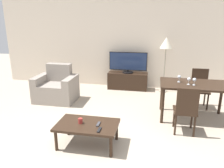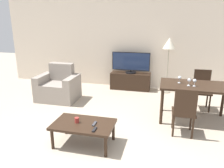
{
  "view_description": "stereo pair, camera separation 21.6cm",
  "coord_description": "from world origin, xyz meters",
  "px_view_note": "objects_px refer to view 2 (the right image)",
  "views": [
    {
      "loc": [
        0.89,
        -2.48,
        2.02
      ],
      "look_at": [
        0.02,
        1.98,
        0.65
      ],
      "focal_mm": 35.0,
      "sensor_mm": 36.0,
      "label": 1
    },
    {
      "loc": [
        1.1,
        -2.43,
        2.02
      ],
      "look_at": [
        0.02,
        1.98,
        0.65
      ],
      "focal_mm": 35.0,
      "sensor_mm": 36.0,
      "label": 2
    }
  ],
  "objects_px": {
    "remote_primary": "(94,129)",
    "wine_glass_right": "(180,78)",
    "wine_glass_left": "(189,81)",
    "armchair": "(58,87)",
    "floor_lamp": "(169,46)",
    "dining_chair_near": "(184,110)",
    "cup_white_near": "(77,120)",
    "tv": "(131,63)",
    "remote_secondary": "(94,124)",
    "dining_chair_far": "(202,88)",
    "coffee_table": "(84,126)",
    "wine_glass_center": "(195,81)",
    "dining_table": "(195,89)",
    "tv_stand": "(130,81)"
  },
  "relations": [
    {
      "from": "remote_primary",
      "to": "wine_glass_left",
      "type": "xyz_separation_m",
      "value": [
        1.46,
        1.48,
        0.47
      ]
    },
    {
      "from": "floor_lamp",
      "to": "dining_chair_near",
      "type": "bearing_deg",
      "value": -82.88
    },
    {
      "from": "dining_chair_near",
      "to": "dining_chair_far",
      "type": "bearing_deg",
      "value": 71.4
    },
    {
      "from": "armchair",
      "to": "tv_stand",
      "type": "bearing_deg",
      "value": 38.06
    },
    {
      "from": "tv",
      "to": "dining_chair_far",
      "type": "height_order",
      "value": "tv"
    },
    {
      "from": "armchair",
      "to": "wine_glass_right",
      "type": "height_order",
      "value": "armchair"
    },
    {
      "from": "coffee_table",
      "to": "wine_glass_right",
      "type": "xyz_separation_m",
      "value": [
        1.53,
        1.46,
        0.52
      ]
    },
    {
      "from": "armchair",
      "to": "wine_glass_left",
      "type": "height_order",
      "value": "armchair"
    },
    {
      "from": "floor_lamp",
      "to": "wine_glass_center",
      "type": "distance_m",
      "value": 1.92
    },
    {
      "from": "floor_lamp",
      "to": "wine_glass_left",
      "type": "distance_m",
      "value": 1.88
    },
    {
      "from": "dining_chair_far",
      "to": "wine_glass_right",
      "type": "height_order",
      "value": "wine_glass_right"
    },
    {
      "from": "armchair",
      "to": "wine_glass_right",
      "type": "relative_size",
      "value": 6.8
    },
    {
      "from": "dining_chair_near",
      "to": "cup_white_near",
      "type": "relative_size",
      "value": 10.32
    },
    {
      "from": "tv",
      "to": "floor_lamp",
      "type": "distance_m",
      "value": 1.16
    },
    {
      "from": "armchair",
      "to": "dining_chair_far",
      "type": "height_order",
      "value": "armchair"
    },
    {
      "from": "wine_glass_right",
      "to": "wine_glass_left",
      "type": "bearing_deg",
      "value": -41.38
    },
    {
      "from": "remote_secondary",
      "to": "armchair",
      "type": "bearing_deg",
      "value": 130.65
    },
    {
      "from": "remote_secondary",
      "to": "wine_glass_right",
      "type": "xyz_separation_m",
      "value": [
        1.35,
        1.45,
        0.47
      ]
    },
    {
      "from": "tv",
      "to": "coffee_table",
      "type": "distance_m",
      "value": 3.18
    },
    {
      "from": "coffee_table",
      "to": "dining_table",
      "type": "relative_size",
      "value": 0.73
    },
    {
      "from": "dining_table",
      "to": "wine_glass_center",
      "type": "relative_size",
      "value": 9.38
    },
    {
      "from": "remote_secondary",
      "to": "tv_stand",
      "type": "bearing_deg",
      "value": 88.48
    },
    {
      "from": "floor_lamp",
      "to": "remote_primary",
      "type": "distance_m",
      "value": 3.55
    },
    {
      "from": "dining_chair_far",
      "to": "cup_white_near",
      "type": "xyz_separation_m",
      "value": [
        -2.2,
        -2.11,
        -0.07
      ]
    },
    {
      "from": "remote_secondary",
      "to": "dining_chair_near",
      "type": "bearing_deg",
      "value": 25.65
    },
    {
      "from": "tv_stand",
      "to": "wine_glass_right",
      "type": "height_order",
      "value": "wine_glass_right"
    },
    {
      "from": "tv",
      "to": "dining_chair_near",
      "type": "xyz_separation_m",
      "value": [
        1.34,
        -2.45,
        -0.31
      ]
    },
    {
      "from": "dining_chair_near",
      "to": "remote_secondary",
      "type": "distance_m",
      "value": 1.58
    },
    {
      "from": "remote_primary",
      "to": "coffee_table",
      "type": "bearing_deg",
      "value": 144.64
    },
    {
      "from": "wine_glass_left",
      "to": "wine_glass_center",
      "type": "bearing_deg",
      "value": -8.86
    },
    {
      "from": "remote_secondary",
      "to": "cup_white_near",
      "type": "height_order",
      "value": "cup_white_near"
    },
    {
      "from": "wine_glass_left",
      "to": "armchair",
      "type": "bearing_deg",
      "value": 170.19
    },
    {
      "from": "remote_primary",
      "to": "wine_glass_right",
      "type": "xyz_separation_m",
      "value": [
        1.29,
        1.63,
        0.47
      ]
    },
    {
      "from": "cup_white_near",
      "to": "floor_lamp",
      "type": "bearing_deg",
      "value": 65.35
    },
    {
      "from": "coffee_table",
      "to": "remote_secondary",
      "type": "distance_m",
      "value": 0.19
    },
    {
      "from": "dining_table",
      "to": "floor_lamp",
      "type": "distance_m",
      "value": 1.89
    },
    {
      "from": "tv",
      "to": "dining_chair_near",
      "type": "height_order",
      "value": "tv"
    },
    {
      "from": "dining_chair_near",
      "to": "wine_glass_left",
      "type": "distance_m",
      "value": 0.73
    },
    {
      "from": "tv",
      "to": "cup_white_near",
      "type": "xyz_separation_m",
      "value": [
        -0.38,
        -3.14,
        -0.37
      ]
    },
    {
      "from": "coffee_table",
      "to": "dining_chair_far",
      "type": "xyz_separation_m",
      "value": [
        2.08,
        2.11,
        0.15
      ]
    },
    {
      "from": "tv_stand",
      "to": "floor_lamp",
      "type": "relative_size",
      "value": 0.75
    },
    {
      "from": "remote_secondary",
      "to": "wine_glass_left",
      "type": "xyz_separation_m",
      "value": [
        1.52,
        1.3,
        0.47
      ]
    },
    {
      "from": "wine_glass_left",
      "to": "wine_glass_center",
      "type": "height_order",
      "value": "same"
    },
    {
      "from": "armchair",
      "to": "wine_glass_right",
      "type": "distance_m",
      "value": 3.0
    },
    {
      "from": "remote_primary",
      "to": "wine_glass_left",
      "type": "distance_m",
      "value": 2.13
    },
    {
      "from": "armchair",
      "to": "cup_white_near",
      "type": "bearing_deg",
      "value": -55.26
    },
    {
      "from": "wine_glass_right",
      "to": "remote_secondary",
      "type": "bearing_deg",
      "value": -132.88
    },
    {
      "from": "wine_glass_left",
      "to": "remote_secondary",
      "type": "bearing_deg",
      "value": -139.44
    },
    {
      "from": "remote_primary",
      "to": "wine_glass_center",
      "type": "distance_m",
      "value": 2.19
    },
    {
      "from": "tv_stand",
      "to": "wine_glass_center",
      "type": "xyz_separation_m",
      "value": [
        1.54,
        -1.85,
        0.61
      ]
    }
  ]
}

